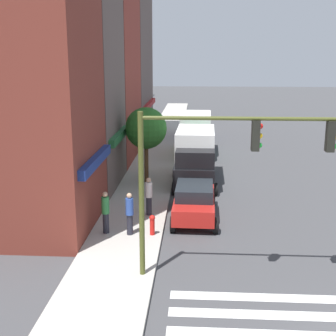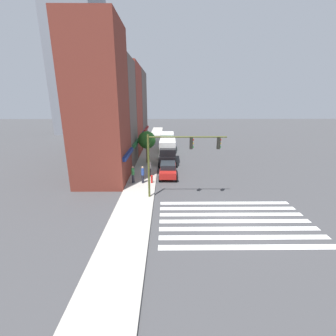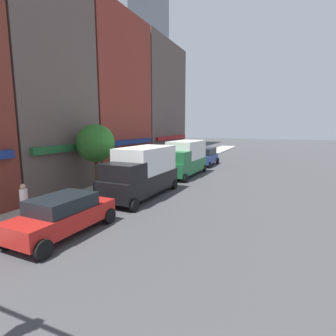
{
  "view_description": "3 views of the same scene",
  "coord_description": "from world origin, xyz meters",
  "px_view_note": "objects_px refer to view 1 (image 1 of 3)",
  "views": [
    {
      "loc": [
        -10.3,
        4.66,
        7.36
      ],
      "look_at": [
        11.59,
        6.0,
        2.0
      ],
      "focal_mm": 50.0,
      "sensor_mm": 36.0,
      "label": 1
    },
    {
      "loc": [
        -14.28,
        4.92,
        8.22
      ],
      "look_at": [
        10.11,
        4.7,
        1.0
      ],
      "focal_mm": 24.0,
      "sensor_mm": 36.0,
      "label": 2
    },
    {
      "loc": [
        2.63,
        -3.14,
        4.31
      ],
      "look_at": [
        20.53,
        4.7,
        1.2
      ],
      "focal_mm": 28.0,
      "sensor_mm": 36.0,
      "label": 3
    }
  ],
  "objects_px": {
    "pedestrian_green_top": "(106,212)",
    "pedestrian_white_shirt": "(149,196)",
    "traffic_signal": "(221,158)",
    "sedan_red": "(194,201)",
    "fire_hydrant": "(152,224)",
    "pedestrian_blue_shirt": "(130,213)",
    "street_tree": "(146,128)",
    "box_truck_green": "(196,134)",
    "suv_blue": "(196,127)",
    "box_truck_black": "(195,155)"
  },
  "relations": [
    {
      "from": "pedestrian_green_top",
      "to": "pedestrian_white_shirt",
      "type": "bearing_deg",
      "value": -8.4
    },
    {
      "from": "traffic_signal",
      "to": "sedan_red",
      "type": "distance_m",
      "value": 6.94
    },
    {
      "from": "pedestrian_white_shirt",
      "to": "fire_hydrant",
      "type": "distance_m",
      "value": 2.5
    },
    {
      "from": "pedestrian_blue_shirt",
      "to": "pedestrian_white_shirt",
      "type": "xyz_separation_m",
      "value": [
        2.44,
        -0.54,
        0.0
      ]
    },
    {
      "from": "street_tree",
      "to": "sedan_red",
      "type": "bearing_deg",
      "value": -153.52
    },
    {
      "from": "box_truck_green",
      "to": "street_tree",
      "type": "height_order",
      "value": "street_tree"
    },
    {
      "from": "traffic_signal",
      "to": "box_truck_green",
      "type": "distance_m",
      "value": 20.25
    },
    {
      "from": "box_truck_green",
      "to": "suv_blue",
      "type": "distance_m",
      "value": 6.82
    },
    {
      "from": "box_truck_black",
      "to": "box_truck_green",
      "type": "bearing_deg",
      "value": 1.26
    },
    {
      "from": "suv_blue",
      "to": "street_tree",
      "type": "distance_m",
      "value": 15.64
    },
    {
      "from": "pedestrian_blue_shirt",
      "to": "pedestrian_green_top",
      "type": "height_order",
      "value": "same"
    },
    {
      "from": "sedan_red",
      "to": "box_truck_black",
      "type": "bearing_deg",
      "value": 1.3
    },
    {
      "from": "pedestrian_white_shirt",
      "to": "fire_hydrant",
      "type": "xyz_separation_m",
      "value": [
        -2.43,
        -0.38,
        -0.46
      ]
    },
    {
      "from": "box_truck_green",
      "to": "traffic_signal",
      "type": "bearing_deg",
      "value": -176.18
    },
    {
      "from": "traffic_signal",
      "to": "pedestrian_blue_shirt",
      "type": "relative_size",
      "value": 3.72
    },
    {
      "from": "pedestrian_blue_shirt",
      "to": "street_tree",
      "type": "relative_size",
      "value": 0.41
    },
    {
      "from": "suv_blue",
      "to": "box_truck_black",
      "type": "bearing_deg",
      "value": 178.69
    },
    {
      "from": "box_truck_green",
      "to": "sedan_red",
      "type": "bearing_deg",
      "value": -178.57
    },
    {
      "from": "street_tree",
      "to": "box_truck_black",
      "type": "bearing_deg",
      "value": -74.27
    },
    {
      "from": "pedestrian_blue_shirt",
      "to": "street_tree",
      "type": "bearing_deg",
      "value": -146.46
    },
    {
      "from": "box_truck_green",
      "to": "pedestrian_green_top",
      "type": "distance_m",
      "value": 16.87
    },
    {
      "from": "traffic_signal",
      "to": "suv_blue",
      "type": "height_order",
      "value": "traffic_signal"
    },
    {
      "from": "sedan_red",
      "to": "street_tree",
      "type": "relative_size",
      "value": 1.03
    },
    {
      "from": "sedan_red",
      "to": "fire_hydrant",
      "type": "xyz_separation_m",
      "value": [
        -2.51,
        1.7,
        -0.23
      ]
    },
    {
      "from": "pedestrian_white_shirt",
      "to": "street_tree",
      "type": "bearing_deg",
      "value": 154.35
    },
    {
      "from": "pedestrian_blue_shirt",
      "to": "sedan_red",
      "type": "bearing_deg",
      "value": 166.2
    },
    {
      "from": "suv_blue",
      "to": "traffic_signal",
      "type": "bearing_deg",
      "value": -179.52
    },
    {
      "from": "box_truck_black",
      "to": "suv_blue",
      "type": "bearing_deg",
      "value": 1.26
    },
    {
      "from": "pedestrian_green_top",
      "to": "fire_hydrant",
      "type": "distance_m",
      "value": 1.99
    },
    {
      "from": "traffic_signal",
      "to": "fire_hydrant",
      "type": "relative_size",
      "value": 7.82
    },
    {
      "from": "sedan_red",
      "to": "pedestrian_green_top",
      "type": "height_order",
      "value": "pedestrian_green_top"
    },
    {
      "from": "pedestrian_blue_shirt",
      "to": "pedestrian_white_shirt",
      "type": "distance_m",
      "value": 2.5
    },
    {
      "from": "suv_blue",
      "to": "fire_hydrant",
      "type": "xyz_separation_m",
      "value": [
        -23.35,
        1.7,
        -0.42
      ]
    },
    {
      "from": "sedan_red",
      "to": "street_tree",
      "type": "xyz_separation_m",
      "value": [
        5.62,
        2.8,
        2.43
      ]
    },
    {
      "from": "traffic_signal",
      "to": "pedestrian_blue_shirt",
      "type": "xyz_separation_m",
      "value": [
        3.5,
        3.46,
        -3.11
      ]
    },
    {
      "from": "suv_blue",
      "to": "pedestrian_white_shirt",
      "type": "distance_m",
      "value": 21.03
    },
    {
      "from": "suv_blue",
      "to": "pedestrian_green_top",
      "type": "height_order",
      "value": "suv_blue"
    },
    {
      "from": "box_truck_green",
      "to": "pedestrian_white_shirt",
      "type": "bearing_deg",
      "value": 173.04
    },
    {
      "from": "box_truck_green",
      "to": "fire_hydrant",
      "type": "distance_m",
      "value": 16.67
    },
    {
      "from": "pedestrian_white_shirt",
      "to": "traffic_signal",
      "type": "bearing_deg",
      "value": -6.65
    },
    {
      "from": "sedan_red",
      "to": "pedestrian_blue_shirt",
      "type": "relative_size",
      "value": 2.51
    },
    {
      "from": "sedan_red",
      "to": "street_tree",
      "type": "distance_m",
      "value": 6.73
    },
    {
      "from": "sedan_red",
      "to": "pedestrian_green_top",
      "type": "bearing_deg",
      "value": 125.01
    },
    {
      "from": "box_truck_green",
      "to": "suv_blue",
      "type": "relative_size",
      "value": 1.32
    },
    {
      "from": "pedestrian_blue_shirt",
      "to": "pedestrian_green_top",
      "type": "xyz_separation_m",
      "value": [
        0.1,
        1.01,
        0.0
      ]
    },
    {
      "from": "box_truck_green",
      "to": "pedestrian_white_shirt",
      "type": "height_order",
      "value": "box_truck_green"
    },
    {
      "from": "fire_hydrant",
      "to": "box_truck_black",
      "type": "bearing_deg",
      "value": -10.79
    },
    {
      "from": "box_truck_black",
      "to": "box_truck_green",
      "type": "distance_m",
      "value": 7.64
    },
    {
      "from": "suv_blue",
      "to": "fire_hydrant",
      "type": "height_order",
      "value": "suv_blue"
    },
    {
      "from": "box_truck_black",
      "to": "pedestrian_white_shirt",
      "type": "xyz_separation_m",
      "value": [
        -6.49,
        2.08,
        -0.51
      ]
    }
  ]
}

